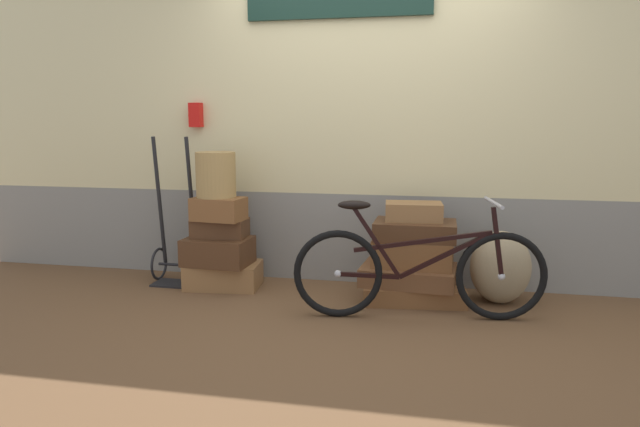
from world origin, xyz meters
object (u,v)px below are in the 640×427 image
object	(u,v)px
suitcase_6	(413,252)
suitcase_5	(408,275)
suitcase_3	(219,209)
bicycle	(418,271)
suitcase_1	(218,251)
suitcase_4	(413,292)
luggage_trolley	(176,247)
suitcase_8	(414,212)
suitcase_7	(415,230)
burlap_sack	(500,267)
wicker_basket	(216,175)
suitcase_2	(220,228)
suitcase_0	(224,275)

from	to	relation	value
suitcase_6	suitcase_5	bearing A→B (deg)	-127.30
suitcase_5	suitcase_3	bearing A→B (deg)	-175.17
bicycle	suitcase_1	bearing A→B (deg)	165.94
suitcase_3	suitcase_4	size ratio (longest dim) A/B	0.53
suitcase_6	luggage_trolley	bearing A→B (deg)	-179.04
suitcase_8	luggage_trolley	world-z (taller)	luggage_trolley
suitcase_4	luggage_trolley	xyz separation A→B (m)	(-1.95, 0.11, 0.23)
suitcase_7	luggage_trolley	distance (m)	1.97
suitcase_8	burlap_sack	distance (m)	0.75
suitcase_5	bicycle	xyz separation A→B (m)	(0.08, -0.39, 0.14)
suitcase_1	suitcase_8	bearing A→B (deg)	4.39
suitcase_1	wicker_basket	xyz separation A→B (m)	(-0.01, 0.02, 0.61)
suitcase_2	suitcase_7	bearing A→B (deg)	-3.72
luggage_trolley	suitcase_4	bearing A→B (deg)	-3.10
suitcase_3	bicycle	size ratio (longest dim) A/B	0.23
suitcase_3	suitcase_4	world-z (taller)	suitcase_3
suitcase_1	luggage_trolley	bearing A→B (deg)	167.72
suitcase_3	bicycle	xyz separation A→B (m)	(1.56, -0.38, -0.31)
suitcase_2	wicker_basket	xyz separation A→B (m)	(-0.01, -0.02, 0.43)
suitcase_2	luggage_trolley	size ratio (longest dim) A/B	0.35
suitcase_6	bicycle	world-z (taller)	bicycle
suitcase_2	luggage_trolley	bearing A→B (deg)	167.75
suitcase_8	suitcase_2	bearing A→B (deg)	175.30
suitcase_6	suitcase_8	xyz separation A→B (m)	(-0.01, 0.01, 0.30)
suitcase_8	luggage_trolley	size ratio (longest dim) A/B	0.34
suitcase_5	wicker_basket	size ratio (longest dim) A/B	1.93
suitcase_6	wicker_basket	xyz separation A→B (m)	(-1.54, -0.01, 0.55)
suitcase_4	luggage_trolley	distance (m)	1.97
suitcase_4	suitcase_7	world-z (taller)	suitcase_7
suitcase_4	suitcase_8	size ratio (longest dim) A/B	1.79
suitcase_2	suitcase_5	bearing A→B (deg)	-4.59
suitcase_8	wicker_basket	world-z (taller)	wicker_basket
suitcase_1	suitcase_5	xyz separation A→B (m)	(1.50, -0.00, -0.11)
suitcase_5	luggage_trolley	world-z (taller)	luggage_trolley
suitcase_3	bicycle	world-z (taller)	bicycle
suitcase_5	suitcase_6	bearing A→B (deg)	53.89
suitcase_5	suitcase_0	bearing A→B (deg)	-177.17
suitcase_0	luggage_trolley	xyz separation A→B (m)	(-0.44, 0.07, 0.19)
wicker_basket	luggage_trolley	bearing A→B (deg)	167.01
wicker_basket	burlap_sack	xyz separation A→B (m)	(2.17, 0.05, -0.64)
suitcase_6	suitcase_7	bearing A→B (deg)	-52.02
burlap_sack	bicycle	distance (m)	0.75
suitcase_5	bicycle	distance (m)	0.42
suitcase_5	burlap_sack	distance (m)	0.67
suitcase_7	burlap_sack	bearing A→B (deg)	5.08
suitcase_0	suitcase_1	xyz separation A→B (m)	(-0.03, -0.04, 0.20)
suitcase_8	luggage_trolley	xyz separation A→B (m)	(-1.94, 0.07, -0.37)
suitcase_1	suitcase_6	distance (m)	1.53
suitcase_3	wicker_basket	world-z (taller)	wicker_basket
burlap_sack	bicycle	world-z (taller)	bicycle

